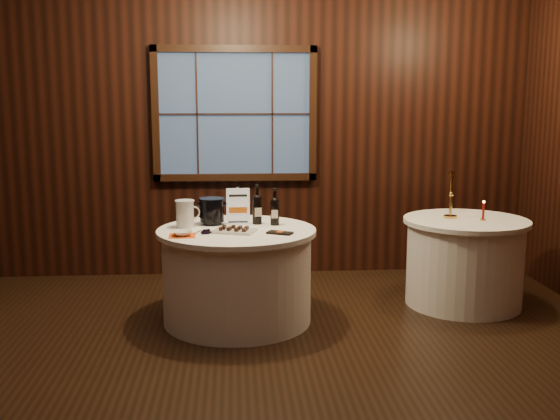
{
  "coord_description": "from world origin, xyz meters",
  "views": [
    {
      "loc": [
        -0.02,
        -4.17,
        1.82
      ],
      "look_at": [
        0.34,
        0.9,
        0.94
      ],
      "focal_mm": 42.0,
      "sensor_mm": 36.0,
      "label": 1
    }
  ],
  "objects": [
    {
      "name": "back_wall",
      "position": [
        0.0,
        2.48,
        1.54
      ],
      "size": [
        6.0,
        0.1,
        3.0
      ],
      "color": "black",
      "rests_on": "ground"
    },
    {
      "name": "chocolate_plate",
      "position": [
        -0.02,
        0.87,
        0.79
      ],
      "size": [
        0.37,
        0.3,
        0.05
      ],
      "rotation": [
        0.0,
        0.0,
        -0.31
      ],
      "color": "silver",
      "rests_on": "main_table"
    },
    {
      "name": "ground",
      "position": [
        0.0,
        0.0,
        0.0
      ],
      "size": [
        6.0,
        6.0,
        0.0
      ],
      "primitive_type": "plane",
      "color": "black",
      "rests_on": "ground"
    },
    {
      "name": "brass_candlestick",
      "position": [
        1.88,
        1.36,
        0.92
      ],
      "size": [
        0.12,
        0.12,
        0.41
      ],
      "color": "#BA8A3A",
      "rests_on": "side_table"
    },
    {
      "name": "side_table",
      "position": [
        2.0,
        1.3,
        0.39
      ],
      "size": [
        1.08,
        1.08,
        0.77
      ],
      "color": "white",
      "rests_on": "ground"
    },
    {
      "name": "cracker_bowl",
      "position": [
        -0.42,
        0.76,
        0.79
      ],
      "size": [
        0.17,
        0.17,
        0.04
      ],
      "primitive_type": "imported",
      "rotation": [
        0.0,
        0.0,
        0.13
      ],
      "color": "silver",
      "rests_on": "orange_napkin"
    },
    {
      "name": "port_bottle_left",
      "position": [
        0.17,
        1.2,
        0.91
      ],
      "size": [
        0.08,
        0.09,
        0.33
      ],
      "rotation": [
        0.0,
        0.0,
        0.21
      ],
      "color": "black",
      "rests_on": "main_table"
    },
    {
      "name": "chocolate_box",
      "position": [
        0.33,
        0.78,
        0.78
      ],
      "size": [
        0.22,
        0.18,
        0.02
      ],
      "primitive_type": "cube",
      "rotation": [
        0.0,
        0.0,
        -0.49
      ],
      "color": "black",
      "rests_on": "main_table"
    },
    {
      "name": "sign_stand",
      "position": [
        0.01,
        1.21,
        0.88
      ],
      "size": [
        0.19,
        0.1,
        0.31
      ],
      "rotation": [
        0.0,
        0.0,
        0.03
      ],
      "color": "silver",
      "rests_on": "main_table"
    },
    {
      "name": "glass_pitcher",
      "position": [
        -0.41,
        1.1,
        0.88
      ],
      "size": [
        0.21,
        0.16,
        0.22
      ],
      "rotation": [
        0.0,
        0.0,
        0.34
      ],
      "color": "silver",
      "rests_on": "main_table"
    },
    {
      "name": "orange_napkin",
      "position": [
        -0.42,
        0.76,
        0.77
      ],
      "size": [
        0.21,
        0.21,
        0.0
      ],
      "primitive_type": "cube",
      "rotation": [
        0.0,
        0.0,
        0.06
      ],
      "color": "#E75213",
      "rests_on": "main_table"
    },
    {
      "name": "red_candle",
      "position": [
        2.12,
        1.22,
        0.84
      ],
      "size": [
        0.05,
        0.05,
        0.17
      ],
      "color": "#BA8A3A",
      "rests_on": "side_table"
    },
    {
      "name": "port_bottle_right",
      "position": [
        0.32,
        1.14,
        0.9
      ],
      "size": [
        0.07,
        0.08,
        0.31
      ],
      "rotation": [
        0.0,
        0.0,
        -0.08
      ],
      "color": "black",
      "rests_on": "main_table"
    },
    {
      "name": "main_table",
      "position": [
        0.0,
        1.0,
        0.39
      ],
      "size": [
        1.28,
        1.28,
        0.77
      ],
      "color": "white",
      "rests_on": "ground"
    },
    {
      "name": "grape_bunch",
      "position": [
        -0.23,
        0.82,
        0.79
      ],
      "size": [
        0.15,
        0.06,
        0.03
      ],
      "rotation": [
        0.0,
        0.0,
        0.1
      ],
      "color": "black",
      "rests_on": "main_table"
    },
    {
      "name": "ice_bucket",
      "position": [
        -0.2,
        1.21,
        0.89
      ],
      "size": [
        0.22,
        0.22,
        0.22
      ],
      "color": "black",
      "rests_on": "main_table"
    }
  ]
}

